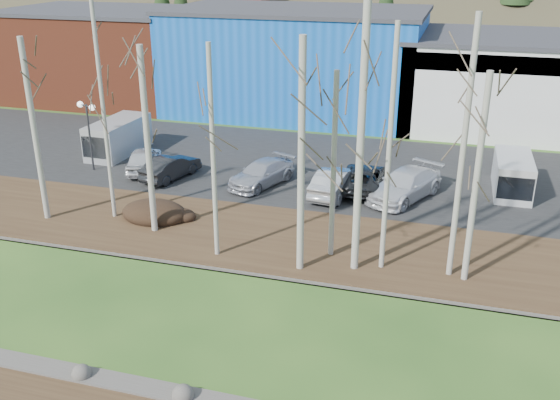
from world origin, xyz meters
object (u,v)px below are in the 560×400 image
(car_2, at_px, (262,173))
(car_4, at_px, (363,178))
(street_lamp, at_px, (87,118))
(car_1, at_px, (171,167))
(car_3, at_px, (335,182))
(van_grey, at_px, (116,138))
(car_0, at_px, (144,159))
(van_white, at_px, (513,176))
(car_5, at_px, (405,185))

(car_2, height_order, car_4, car_4)
(street_lamp, xyz_separation_m, car_1, (5.24, -0.02, -2.60))
(car_1, distance_m, car_3, 9.80)
(van_grey, bearing_deg, car_4, -4.18)
(car_0, xyz_separation_m, van_grey, (-3.23, 2.44, 0.38))
(car_1, xyz_separation_m, van_grey, (-5.38, 3.20, 0.43))
(car_2, xyz_separation_m, car_3, (4.34, -0.38, 0.08))
(car_1, bearing_deg, van_white, -156.44)
(car_1, distance_m, car_4, 11.25)
(street_lamp, xyz_separation_m, car_3, (15.04, 0.08, -2.53))
(car_3, distance_m, van_white, 9.86)
(street_lamp, bearing_deg, car_0, 37.66)
(street_lamp, bearing_deg, van_grey, 116.68)
(car_4, relative_size, car_5, 0.92)
(car_5, bearing_deg, car_3, -146.31)
(car_5, bearing_deg, street_lamp, -153.07)
(car_1, bearing_deg, car_4, -159.17)
(car_2, xyz_separation_m, car_5, (8.08, 0.20, 0.10))
(street_lamp, relative_size, car_1, 1.01)
(street_lamp, height_order, van_grey, street_lamp)
(car_3, distance_m, car_5, 3.79)
(car_4, bearing_deg, van_grey, -8.11)
(van_grey, bearing_deg, car_0, -34.64)
(car_1, bearing_deg, car_2, -160.87)
(car_3, xyz_separation_m, van_white, (9.37, 3.07, 0.25))
(car_1, relative_size, car_2, 0.89)
(street_lamp, height_order, car_3, street_lamp)
(street_lamp, bearing_deg, car_4, 28.57)
(car_3, height_order, car_4, car_3)
(car_4, bearing_deg, van_white, -168.47)
(car_0, bearing_deg, street_lamp, -4.27)
(street_lamp, bearing_deg, car_3, 24.39)
(car_1, distance_m, car_2, 5.48)
(street_lamp, relative_size, car_3, 0.91)
(car_1, bearing_deg, van_grey, -16.54)
(street_lamp, relative_size, car_0, 0.97)
(car_0, bearing_deg, car_2, 159.98)
(car_4, bearing_deg, car_5, 163.45)
(street_lamp, xyz_separation_m, van_white, (24.40, 3.15, -2.28))
(street_lamp, bearing_deg, car_1, 23.91)
(car_1, bearing_deg, car_5, -162.98)
(car_0, relative_size, van_grey, 0.83)
(car_2, bearing_deg, car_4, 28.89)
(car_0, distance_m, van_grey, 4.07)
(car_0, relative_size, car_2, 0.93)
(car_5, bearing_deg, van_grey, -162.67)
(car_5, relative_size, van_white, 1.16)
(car_2, height_order, car_3, car_3)
(car_5, distance_m, van_grey, 19.09)
(car_1, relative_size, car_4, 0.83)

